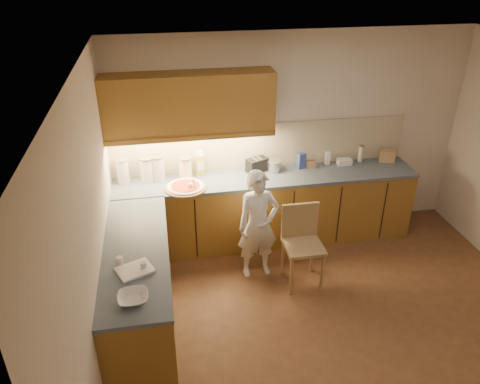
{
  "coord_description": "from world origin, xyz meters",
  "views": [
    {
      "loc": [
        -1.63,
        -3.34,
        3.47
      ],
      "look_at": [
        -0.8,
        1.2,
        1.0
      ],
      "focal_mm": 35.0,
      "sensor_mm": 36.0,
      "label": 1
    }
  ],
  "objects_px": {
    "wooden_chair": "(302,239)",
    "toaster": "(257,165)",
    "oil_jug": "(200,164)",
    "child": "(258,225)",
    "pizza_on_board": "(186,187)"
  },
  "relations": [
    {
      "from": "child",
      "to": "wooden_chair",
      "type": "bearing_deg",
      "value": -28.28
    },
    {
      "from": "pizza_on_board",
      "to": "child",
      "type": "distance_m",
      "value": 0.96
    },
    {
      "from": "child",
      "to": "toaster",
      "type": "bearing_deg",
      "value": 73.31
    },
    {
      "from": "oil_jug",
      "to": "toaster",
      "type": "height_order",
      "value": "oil_jug"
    },
    {
      "from": "child",
      "to": "oil_jug",
      "type": "distance_m",
      "value": 1.1
    },
    {
      "from": "pizza_on_board",
      "to": "toaster",
      "type": "bearing_deg",
      "value": 19.23
    },
    {
      "from": "pizza_on_board",
      "to": "child",
      "type": "xyz_separation_m",
      "value": [
        0.76,
        -0.52,
        -0.28
      ]
    },
    {
      "from": "child",
      "to": "toaster",
      "type": "height_order",
      "value": "child"
    },
    {
      "from": "wooden_chair",
      "to": "toaster",
      "type": "distance_m",
      "value": 1.17
    },
    {
      "from": "wooden_chair",
      "to": "toaster",
      "type": "height_order",
      "value": "toaster"
    },
    {
      "from": "wooden_chair",
      "to": "oil_jug",
      "type": "relative_size",
      "value": 2.95
    },
    {
      "from": "wooden_chair",
      "to": "toaster",
      "type": "xyz_separation_m",
      "value": [
        -0.3,
        1.04,
        0.47
      ]
    },
    {
      "from": "oil_jug",
      "to": "toaster",
      "type": "bearing_deg",
      "value": -1.57
    },
    {
      "from": "wooden_chair",
      "to": "oil_jug",
      "type": "distance_m",
      "value": 1.55
    },
    {
      "from": "child",
      "to": "wooden_chair",
      "type": "distance_m",
      "value": 0.51
    }
  ]
}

